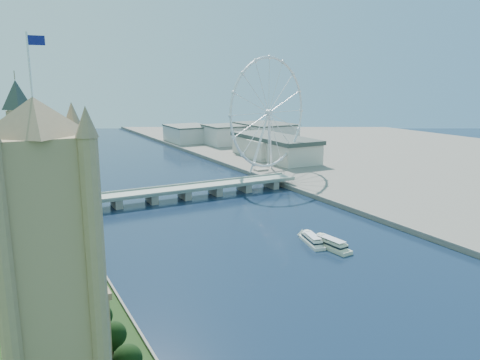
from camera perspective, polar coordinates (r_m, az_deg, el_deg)
victoria_tower at (r=141.76m, az=-22.44°, el=-8.95°), size 28.16×28.16×112.00m
parliament_range at (r=262.38m, az=-22.91°, el=-7.68°), size 24.00×200.00×70.00m
big_ben at (r=357.98m, az=-25.22°, el=5.14°), size 20.02×20.02×110.00m
westminster_bridge at (r=415.97m, az=-6.80°, el=-1.34°), size 220.00×22.00×9.50m
london_eye at (r=508.69m, az=3.51°, el=8.14°), size 113.60×39.12×124.30m
county_hall at (r=608.95m, az=4.18°, el=2.40°), size 54.00×144.00×35.00m
city_skyline at (r=669.43m, az=-11.82°, el=4.53°), size 505.00×280.00×32.00m
tour_boat_near at (r=299.77m, az=10.98°, el=-8.21°), size 11.67×33.43×7.27m
tour_boat_far at (r=305.73m, az=8.74°, el=-7.71°), size 14.46×30.90×6.62m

